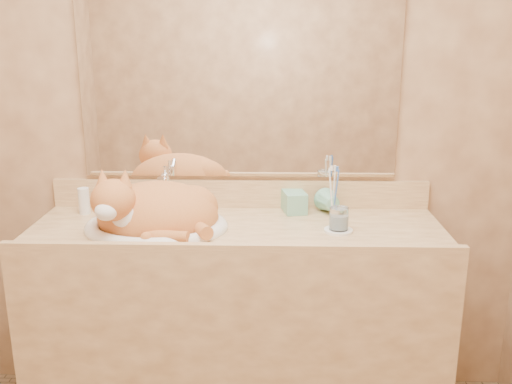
{
  "coord_description": "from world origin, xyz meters",
  "views": [
    {
      "loc": [
        0.13,
        -1.35,
        1.58
      ],
      "look_at": [
        0.08,
        0.7,
        1.0
      ],
      "focal_mm": 40.0,
      "sensor_mm": 36.0,
      "label": 1
    }
  ],
  "objects_px": {
    "toothbrush_cup": "(333,205)",
    "sink_basin": "(156,207)",
    "water_glass": "(339,219)",
    "vanity_counter": "(237,326)",
    "cat": "(152,209)",
    "soap_dispenser": "(298,193)"
  },
  "relations": [
    {
      "from": "water_glass",
      "to": "vanity_counter",
      "type": "bearing_deg",
      "value": 173.86
    },
    {
      "from": "cat",
      "to": "soap_dispenser",
      "type": "distance_m",
      "value": 0.59
    },
    {
      "from": "cat",
      "to": "toothbrush_cup",
      "type": "distance_m",
      "value": 0.73
    },
    {
      "from": "soap_dispenser",
      "to": "cat",
      "type": "bearing_deg",
      "value": -174.02
    },
    {
      "from": "vanity_counter",
      "to": "sink_basin",
      "type": "relative_size",
      "value": 2.98
    },
    {
      "from": "soap_dispenser",
      "to": "vanity_counter",
      "type": "bearing_deg",
      "value": -161.07
    },
    {
      "from": "toothbrush_cup",
      "to": "vanity_counter",
      "type": "bearing_deg",
      "value": -158.81
    },
    {
      "from": "sink_basin",
      "to": "toothbrush_cup",
      "type": "relative_size",
      "value": 5.48
    },
    {
      "from": "vanity_counter",
      "to": "soap_dispenser",
      "type": "bearing_deg",
      "value": 30.55
    },
    {
      "from": "sink_basin",
      "to": "soap_dispenser",
      "type": "relative_size",
      "value": 2.74
    },
    {
      "from": "vanity_counter",
      "to": "cat",
      "type": "xyz_separation_m",
      "value": [
        -0.32,
        -0.03,
        0.51
      ]
    },
    {
      "from": "sink_basin",
      "to": "toothbrush_cup",
      "type": "height_order",
      "value": "sink_basin"
    },
    {
      "from": "sink_basin",
      "to": "toothbrush_cup",
      "type": "bearing_deg",
      "value": 7.66
    },
    {
      "from": "sink_basin",
      "to": "water_glass",
      "type": "height_order",
      "value": "sink_basin"
    },
    {
      "from": "cat",
      "to": "toothbrush_cup",
      "type": "height_order",
      "value": "cat"
    },
    {
      "from": "toothbrush_cup",
      "to": "sink_basin",
      "type": "bearing_deg",
      "value": -166.21
    },
    {
      "from": "vanity_counter",
      "to": "cat",
      "type": "height_order",
      "value": "cat"
    },
    {
      "from": "cat",
      "to": "toothbrush_cup",
      "type": "xyz_separation_m",
      "value": [
        0.7,
        0.18,
        -0.04
      ]
    },
    {
      "from": "vanity_counter",
      "to": "soap_dispenser",
      "type": "xyz_separation_m",
      "value": [
        0.24,
        0.14,
        0.52
      ]
    },
    {
      "from": "vanity_counter",
      "to": "toothbrush_cup",
      "type": "xyz_separation_m",
      "value": [
        0.39,
        0.15,
        0.47
      ]
    },
    {
      "from": "cat",
      "to": "water_glass",
      "type": "xyz_separation_m",
      "value": [
        0.7,
        -0.01,
        -0.03
      ]
    },
    {
      "from": "soap_dispenser",
      "to": "water_glass",
      "type": "distance_m",
      "value": 0.24
    }
  ]
}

